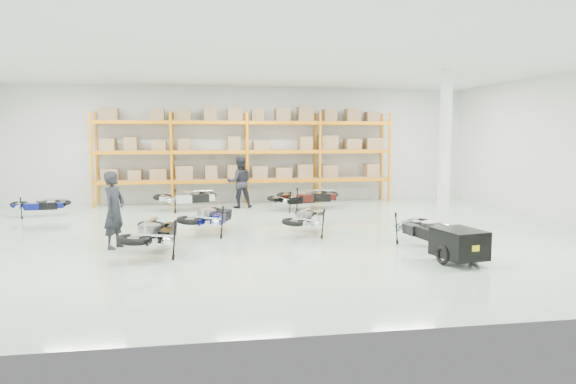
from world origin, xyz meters
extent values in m
plane|color=#AABEAD|center=(0.00, 0.00, 0.00)|extent=(18.00, 18.00, 0.00)
plane|color=white|center=(0.00, 0.00, 4.50)|extent=(18.00, 18.00, 0.00)
plane|color=silver|center=(0.00, 7.00, 2.25)|extent=(18.00, 0.00, 18.00)
plane|color=silver|center=(0.00, -7.00, 2.25)|extent=(18.00, 0.00, 18.00)
plane|color=silver|center=(9.00, 0.00, 2.25)|extent=(0.00, 14.00, 14.00)
cube|color=orange|center=(-5.60, 6.00, 1.75)|extent=(0.08, 0.08, 3.50)
cube|color=orange|center=(-5.60, 6.90, 1.75)|extent=(0.08, 0.08, 3.50)
cube|color=orange|center=(-2.80, 6.00, 1.75)|extent=(0.08, 0.08, 3.50)
cube|color=orange|center=(-2.80, 6.90, 1.75)|extent=(0.08, 0.08, 3.50)
cube|color=orange|center=(0.00, 6.00, 1.75)|extent=(0.08, 0.08, 3.50)
cube|color=orange|center=(0.00, 6.90, 1.75)|extent=(0.08, 0.08, 3.50)
cube|color=orange|center=(2.80, 6.00, 1.75)|extent=(0.08, 0.08, 3.50)
cube|color=orange|center=(2.80, 6.90, 1.75)|extent=(0.08, 0.08, 3.50)
cube|color=orange|center=(5.60, 6.00, 1.75)|extent=(0.08, 0.08, 3.50)
cube|color=orange|center=(5.60, 6.90, 1.75)|extent=(0.08, 0.08, 3.50)
cube|color=orange|center=(-4.20, 6.00, 0.90)|extent=(2.70, 0.08, 0.12)
cube|color=orange|center=(-4.20, 6.90, 0.90)|extent=(2.70, 0.08, 0.12)
cube|color=#997C4F|center=(-4.20, 6.45, 0.97)|extent=(2.68, 0.88, 0.02)
cube|color=#997C4F|center=(-4.20, 6.45, 1.20)|extent=(2.40, 0.70, 0.44)
cube|color=orange|center=(-1.40, 6.00, 0.90)|extent=(2.70, 0.08, 0.12)
cube|color=orange|center=(-1.40, 6.90, 0.90)|extent=(2.70, 0.08, 0.12)
cube|color=#997C4F|center=(-1.40, 6.45, 0.97)|extent=(2.68, 0.88, 0.02)
cube|color=#997C4F|center=(-1.40, 6.45, 1.20)|extent=(2.40, 0.70, 0.44)
cube|color=orange|center=(1.40, 6.00, 0.90)|extent=(2.70, 0.08, 0.12)
cube|color=orange|center=(1.40, 6.90, 0.90)|extent=(2.70, 0.08, 0.12)
cube|color=#997C4F|center=(1.40, 6.45, 0.97)|extent=(2.68, 0.88, 0.02)
cube|color=#997C4F|center=(1.40, 6.45, 1.20)|extent=(2.40, 0.70, 0.44)
cube|color=orange|center=(4.20, 6.00, 0.90)|extent=(2.70, 0.08, 0.12)
cube|color=orange|center=(4.20, 6.90, 0.90)|extent=(2.70, 0.08, 0.12)
cube|color=#997C4F|center=(4.20, 6.45, 0.97)|extent=(2.68, 0.88, 0.02)
cube|color=#997C4F|center=(4.20, 6.45, 1.20)|extent=(2.40, 0.70, 0.44)
cube|color=orange|center=(-4.20, 6.00, 2.00)|extent=(2.70, 0.08, 0.12)
cube|color=orange|center=(-4.20, 6.90, 2.00)|extent=(2.70, 0.08, 0.12)
cube|color=#997C4F|center=(-4.20, 6.45, 2.07)|extent=(2.68, 0.88, 0.02)
cube|color=#997C4F|center=(-4.20, 6.45, 2.30)|extent=(2.40, 0.70, 0.44)
cube|color=orange|center=(-1.40, 6.00, 2.00)|extent=(2.70, 0.08, 0.12)
cube|color=orange|center=(-1.40, 6.90, 2.00)|extent=(2.70, 0.08, 0.12)
cube|color=#997C4F|center=(-1.40, 6.45, 2.07)|extent=(2.68, 0.88, 0.02)
cube|color=#997C4F|center=(-1.40, 6.45, 2.30)|extent=(2.40, 0.70, 0.44)
cube|color=orange|center=(1.40, 6.00, 2.00)|extent=(2.70, 0.08, 0.12)
cube|color=orange|center=(1.40, 6.90, 2.00)|extent=(2.70, 0.08, 0.12)
cube|color=#997C4F|center=(1.40, 6.45, 2.07)|extent=(2.68, 0.88, 0.02)
cube|color=#997C4F|center=(1.40, 6.45, 2.30)|extent=(2.40, 0.70, 0.44)
cube|color=orange|center=(4.20, 6.00, 2.00)|extent=(2.70, 0.08, 0.12)
cube|color=orange|center=(4.20, 6.90, 2.00)|extent=(2.70, 0.08, 0.12)
cube|color=#997C4F|center=(4.20, 6.45, 2.07)|extent=(2.68, 0.88, 0.02)
cube|color=#997C4F|center=(4.20, 6.45, 2.30)|extent=(2.40, 0.70, 0.44)
cube|color=orange|center=(-4.20, 6.00, 3.10)|extent=(2.70, 0.08, 0.12)
cube|color=orange|center=(-4.20, 6.90, 3.10)|extent=(2.70, 0.08, 0.12)
cube|color=#997C4F|center=(-4.20, 6.45, 3.17)|extent=(2.68, 0.88, 0.02)
cube|color=#997C4F|center=(-4.20, 6.45, 3.40)|extent=(2.40, 0.70, 0.44)
cube|color=orange|center=(-1.40, 6.00, 3.10)|extent=(2.70, 0.08, 0.12)
cube|color=orange|center=(-1.40, 6.90, 3.10)|extent=(2.70, 0.08, 0.12)
cube|color=#997C4F|center=(-1.40, 6.45, 3.17)|extent=(2.68, 0.88, 0.02)
cube|color=#997C4F|center=(-1.40, 6.45, 3.40)|extent=(2.40, 0.70, 0.44)
cube|color=orange|center=(1.40, 6.00, 3.10)|extent=(2.70, 0.08, 0.12)
cube|color=orange|center=(1.40, 6.90, 3.10)|extent=(2.70, 0.08, 0.12)
cube|color=#997C4F|center=(1.40, 6.45, 3.17)|extent=(2.68, 0.88, 0.02)
cube|color=#997C4F|center=(1.40, 6.45, 3.40)|extent=(2.40, 0.70, 0.44)
cube|color=orange|center=(4.20, 6.00, 3.10)|extent=(2.70, 0.08, 0.12)
cube|color=orange|center=(4.20, 6.90, 3.10)|extent=(2.70, 0.08, 0.12)
cube|color=#997C4F|center=(4.20, 6.45, 3.17)|extent=(2.68, 0.88, 0.02)
cube|color=#997C4F|center=(4.20, 6.45, 3.40)|extent=(2.40, 0.70, 0.44)
cube|color=white|center=(5.20, 0.50, 2.25)|extent=(0.25, 0.25, 4.50)
cube|color=black|center=(3.50, -3.73, 0.42)|extent=(0.95, 1.12, 0.58)
cube|color=yellow|center=(3.50, -4.23, 0.42)|extent=(0.17, 0.05, 0.12)
torus|color=black|center=(3.10, -3.73, 0.21)|extent=(0.08, 0.40, 0.40)
torus|color=black|center=(3.89, -3.73, 0.21)|extent=(0.08, 0.40, 0.40)
cylinder|color=black|center=(3.50, -3.04, 0.47)|extent=(0.21, 0.94, 0.04)
imported|color=black|center=(-3.68, -1.08, 0.90)|extent=(0.64, 0.77, 1.79)
imported|color=black|center=(-0.35, 5.25, 0.93)|extent=(0.95, 0.76, 1.86)
camera|label=1|loc=(-1.60, -13.31, 2.59)|focal=32.00mm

